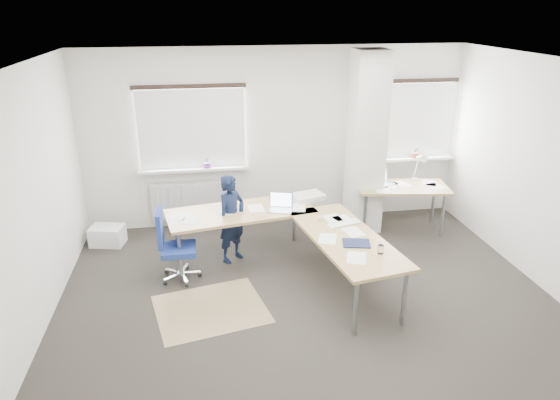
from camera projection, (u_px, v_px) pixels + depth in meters
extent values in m
plane|color=#292621|center=(308.00, 300.00, 6.09)|extent=(6.00, 6.00, 0.00)
cube|color=silver|center=(276.00, 138.00, 7.87)|extent=(6.00, 0.04, 2.80)
cube|color=silver|center=(393.00, 326.00, 3.28)|extent=(6.00, 0.04, 2.80)
cube|color=silver|center=(25.00, 210.00, 5.12)|extent=(0.04, 5.00, 2.80)
cube|color=silver|center=(553.00, 179.00, 6.03)|extent=(0.04, 5.00, 2.80)
cube|color=white|center=(313.00, 64.00, 5.06)|extent=(6.00, 5.00, 0.04)
cube|color=silver|center=(366.00, 144.00, 7.56)|extent=(0.50, 0.50, 2.78)
cube|color=white|center=(192.00, 129.00, 7.57)|extent=(1.60, 0.04, 1.20)
cube|color=white|center=(192.00, 129.00, 7.54)|extent=(1.60, 0.02, 1.20)
cube|color=white|center=(194.00, 169.00, 7.74)|extent=(1.70, 0.20, 0.04)
cube|color=white|center=(416.00, 120.00, 8.11)|extent=(1.20, 0.04, 1.20)
cube|color=white|center=(417.00, 121.00, 8.08)|extent=(1.20, 0.02, 1.20)
cube|color=white|center=(414.00, 158.00, 8.28)|extent=(1.30, 0.20, 0.04)
cube|color=white|center=(196.00, 200.00, 7.95)|extent=(1.40, 0.10, 0.60)
cylinder|color=#733C85|center=(207.00, 165.00, 7.73)|extent=(0.12, 0.12, 0.08)
imported|color=#306629|center=(207.00, 162.00, 7.71)|extent=(0.09, 0.06, 0.17)
cylinder|color=#9B4C3B|center=(414.00, 155.00, 8.24)|extent=(0.12, 0.12, 0.08)
imported|color=#306629|center=(415.00, 153.00, 8.22)|extent=(0.09, 0.07, 0.17)
cube|color=#91764F|center=(211.00, 309.00, 5.91)|extent=(1.44, 1.30, 0.01)
cube|color=white|center=(108.00, 235.00, 7.45)|extent=(0.54, 0.43, 0.28)
cube|color=olive|center=(241.00, 212.00, 6.83)|extent=(2.11, 1.14, 0.04)
cube|color=olive|center=(345.00, 238.00, 6.09)|extent=(1.14, 2.11, 0.04)
cylinder|color=gray|center=(180.00, 256.00, 6.43)|extent=(0.05, 0.05, 0.69)
cylinder|color=gray|center=(173.00, 237.00, 6.96)|extent=(0.05, 0.05, 0.69)
cylinder|color=gray|center=(294.00, 219.00, 7.51)|extent=(0.05, 0.05, 0.69)
cylinder|color=gray|center=(356.00, 307.00, 5.34)|extent=(0.05, 0.05, 0.69)
cylinder|color=gray|center=(404.00, 297.00, 5.53)|extent=(0.05, 0.05, 0.69)
cylinder|color=gray|center=(335.00, 232.00, 7.11)|extent=(0.05, 0.05, 0.69)
cube|color=#B7B7BC|center=(280.00, 210.00, 6.83)|extent=(0.38, 0.32, 0.01)
cube|color=#B7B7BC|center=(281.00, 199.00, 6.89)|extent=(0.33, 0.14, 0.22)
cube|color=silver|center=(281.00, 199.00, 6.89)|extent=(0.29, 0.11, 0.19)
cube|color=white|center=(344.00, 224.00, 6.40)|extent=(0.46, 0.26, 0.02)
cube|color=#141A37|center=(356.00, 243.00, 5.89)|extent=(0.36, 0.30, 0.01)
cube|color=silver|center=(308.00, 197.00, 7.23)|extent=(0.52, 0.43, 0.07)
imported|color=white|center=(320.00, 219.00, 6.48)|extent=(0.09, 0.09, 0.07)
cylinder|color=silver|center=(381.00, 249.00, 5.65)|extent=(0.07, 0.07, 0.10)
cube|color=olive|center=(402.00, 187.00, 7.76)|extent=(1.49, 0.91, 0.04)
cylinder|color=gray|center=(365.00, 215.00, 7.66)|extent=(0.05, 0.05, 0.69)
cylinder|color=gray|center=(443.00, 215.00, 7.67)|extent=(0.05, 0.05, 0.69)
cylinder|color=gray|center=(360.00, 203.00, 8.13)|extent=(0.05, 0.05, 0.69)
cylinder|color=gray|center=(433.00, 203.00, 8.13)|extent=(0.05, 0.05, 0.69)
cube|color=#B7B7BC|center=(383.00, 184.00, 7.81)|extent=(0.39, 0.33, 0.01)
cube|color=#B7B7BC|center=(379.00, 175.00, 7.86)|extent=(0.32, 0.16, 0.22)
cube|color=silver|center=(379.00, 175.00, 7.86)|extent=(0.28, 0.13, 0.19)
cylinder|color=white|center=(415.00, 179.00, 8.03)|extent=(0.10, 0.10, 0.02)
cylinder|color=white|center=(416.00, 168.00, 7.96)|extent=(0.02, 0.16, 0.38)
cylinder|color=white|center=(421.00, 157.00, 7.77)|extent=(0.02, 0.29, 0.13)
cone|color=white|center=(425.00, 160.00, 7.65)|extent=(0.14, 0.16, 0.17)
cube|color=navy|center=(179.00, 249.00, 6.41)|extent=(0.43, 0.43, 0.07)
cube|color=navy|center=(160.00, 228.00, 6.26)|extent=(0.06, 0.37, 0.47)
cylinder|color=silver|center=(180.00, 262.00, 6.48)|extent=(0.06, 0.06, 0.32)
cylinder|color=black|center=(200.00, 275.00, 6.59)|extent=(0.06, 0.03, 0.06)
cylinder|color=black|center=(187.00, 267.00, 6.78)|extent=(0.04, 0.06, 0.06)
cylinder|color=black|center=(167.00, 272.00, 6.66)|extent=(0.06, 0.06, 0.06)
cylinder|color=black|center=(165.00, 283.00, 6.40)|extent=(0.06, 0.06, 0.06)
cylinder|color=black|center=(187.00, 285.00, 6.36)|extent=(0.04, 0.06, 0.06)
imported|color=black|center=(232.00, 219.00, 6.84)|extent=(0.54, 0.53, 1.25)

